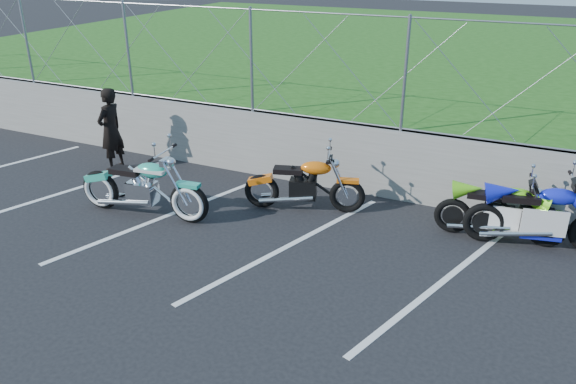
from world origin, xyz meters
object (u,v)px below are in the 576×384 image
at_px(naked_orange, 306,186).
at_px(person_standing, 111,130).
at_px(sportbike_blue, 541,218).
at_px(cruiser_turquoise, 145,189).
at_px(sportbike_green, 502,214).

xyz_separation_m(naked_orange, person_standing, (-4.44, 0.11, 0.41)).
bearing_deg(sportbike_blue, person_standing, 169.25).
bearing_deg(cruiser_turquoise, person_standing, 137.08).
distance_m(cruiser_turquoise, sportbike_green, 5.91).
distance_m(cruiser_turquoise, person_standing, 2.54).
bearing_deg(naked_orange, sportbike_blue, -12.17).
xyz_separation_m(sportbike_green, sportbike_blue, (0.56, 0.00, 0.05)).
bearing_deg(person_standing, cruiser_turquoise, 52.60).
bearing_deg(person_standing, sportbike_blue, 90.65).
height_order(naked_orange, sportbike_green, naked_orange).
bearing_deg(cruiser_turquoise, sportbike_blue, 9.04).
relative_size(cruiser_turquoise, sportbike_green, 1.23).
distance_m(cruiser_turquoise, naked_orange, 2.79).
xyz_separation_m(naked_orange, sportbike_blue, (3.80, 0.32, 0.04)).
distance_m(sportbike_blue, person_standing, 8.25).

